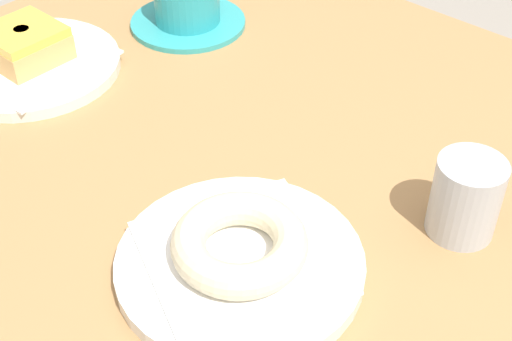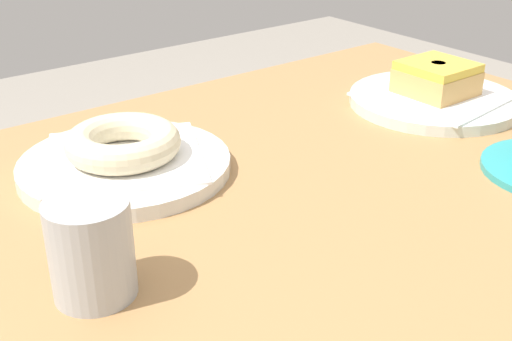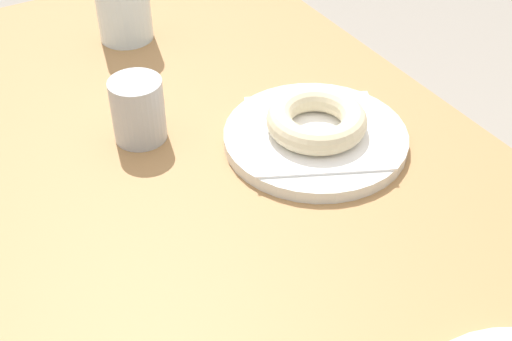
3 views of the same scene
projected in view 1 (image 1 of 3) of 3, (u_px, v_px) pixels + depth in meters
table at (331, 251)px, 0.80m from camera, size 1.09×0.70×0.77m
plate_glazed_square at (30, 66)px, 0.86m from camera, size 0.21×0.21×0.01m
napkin_glazed_square at (28, 60)px, 0.86m from camera, size 0.17×0.17×0.00m
donut_glazed_square at (25, 44)px, 0.84m from camera, size 0.08×0.08×0.04m
plate_sugar_ring at (240, 264)px, 0.62m from camera, size 0.21×0.21×0.01m
napkin_sugar_ring at (240, 257)px, 0.61m from camera, size 0.20×0.20×0.00m
donut_sugar_ring at (240, 243)px, 0.60m from camera, size 0.11×0.11×0.03m
coffee_cup at (187, 3)px, 0.93m from camera, size 0.15×0.15×0.07m
sugar_jar at (466, 198)px, 0.64m from camera, size 0.06×0.06×0.08m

